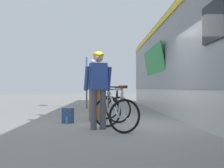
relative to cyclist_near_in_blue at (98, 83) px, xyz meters
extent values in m
plane|color=gray|center=(0.99, 0.74, -1.05)|extent=(80.00, 80.00, 0.00)
cube|color=#238C3D|center=(2.28, 5.41, 0.75)|extent=(0.31, 3.94, 1.68)
cube|color=yellow|center=(2.28, 1.67, 2.37)|extent=(0.04, 20.54, 0.20)
cube|color=black|center=(2.27, -0.92, 1.20)|extent=(0.04, 1.10, 0.80)
cylinder|color=#4C515B|center=(-0.11, -0.03, -0.60)|extent=(0.14, 0.14, 0.90)
cylinder|color=#4C515B|center=(0.11, 0.02, -0.60)|extent=(0.14, 0.14, 0.90)
cube|color=#2D4C9E|center=(0.00, 0.00, 0.15)|extent=(0.43, 0.32, 0.60)
cylinder|color=#2D4C9E|center=(-0.26, -0.03, 0.10)|extent=(0.15, 0.27, 0.56)
cylinder|color=#2D4C9E|center=(0.24, 0.10, 0.10)|extent=(0.15, 0.27, 0.56)
sphere|color=tan|center=(0.00, 0.00, 0.58)|extent=(0.22, 0.22, 0.22)
ellipsoid|color=yellow|center=(0.00, 0.00, 0.64)|extent=(0.31, 0.33, 0.14)
cylinder|color=#935B2D|center=(-0.22, 1.59, -0.60)|extent=(0.14, 0.14, 0.90)
cylinder|color=#935B2D|center=(-0.01, 1.66, -0.60)|extent=(0.14, 0.14, 0.90)
cube|color=olive|center=(-0.12, 1.62, 0.15)|extent=(0.44, 0.35, 0.60)
cylinder|color=olive|center=(-0.37, 1.58, 0.10)|extent=(0.17, 0.27, 0.56)
cylinder|color=olive|center=(0.12, 1.75, 0.10)|extent=(0.17, 0.27, 0.56)
sphere|color=#9E7051|center=(-0.12, 1.62, 0.58)|extent=(0.22, 0.22, 0.22)
ellipsoid|color=white|center=(-0.12, 1.62, 0.64)|extent=(0.33, 0.34, 0.14)
torus|color=black|center=(0.21, 0.35, -0.70)|extent=(0.69, 0.29, 0.71)
torus|color=black|center=(0.55, -0.61, -0.70)|extent=(0.69, 0.29, 0.71)
cylinder|color=silver|center=(0.33, 0.01, -0.45)|extent=(0.26, 0.62, 0.63)
cylinder|color=silver|center=(0.37, -0.10, -0.15)|extent=(0.32, 0.81, 0.04)
cylinder|color=silver|center=(0.47, -0.39, -0.45)|extent=(0.13, 0.27, 0.62)
cylinder|color=silver|center=(0.49, -0.44, -0.73)|extent=(0.15, 0.35, 0.08)
cylinder|color=silver|center=(0.53, -0.55, -0.42)|extent=(0.07, 0.14, 0.56)
cylinder|color=silver|center=(0.22, 0.33, -0.42)|extent=(0.06, 0.09, 0.55)
cylinder|color=black|center=(0.23, 0.30, -0.09)|extent=(0.46, 0.18, 0.02)
cube|color=#4C2D19|center=(0.52, -0.53, -0.10)|extent=(0.17, 0.26, 0.06)
torus|color=black|center=(0.27, 2.14, -0.70)|extent=(0.70, 0.23, 0.71)
torus|color=black|center=(0.53, 1.15, -0.70)|extent=(0.70, 0.23, 0.71)
cylinder|color=black|center=(0.36, 1.80, -0.45)|extent=(0.20, 0.63, 0.63)
cylinder|color=black|center=(0.39, 1.68, -0.15)|extent=(0.25, 0.83, 0.04)
cylinder|color=black|center=(0.47, 1.39, -0.45)|extent=(0.11, 0.28, 0.62)
cylinder|color=black|center=(0.48, 1.33, -0.73)|extent=(0.12, 0.36, 0.08)
cylinder|color=black|center=(0.51, 1.21, -0.42)|extent=(0.06, 0.14, 0.56)
cylinder|color=black|center=(0.28, 2.12, -0.42)|extent=(0.05, 0.09, 0.55)
cylinder|color=black|center=(0.28, 2.09, -0.09)|extent=(0.47, 0.14, 0.02)
cube|color=#4C2D19|center=(0.51, 1.24, -0.10)|extent=(0.16, 0.26, 0.06)
cube|color=navy|center=(-0.83, 1.17, -0.85)|extent=(0.33, 0.27, 0.40)
cylinder|color=silver|center=(0.69, 0.15, -0.94)|extent=(0.07, 0.07, 0.22)
cylinder|color=#338CCC|center=(-0.84, 1.09, -0.96)|extent=(0.08, 0.08, 0.18)
cylinder|color=#595B60|center=(-0.65, 6.69, 0.15)|extent=(0.08, 0.08, 2.40)
cube|color=#193F99|center=(-0.65, 6.69, 1.10)|extent=(0.04, 0.70, 0.44)
camera|label=1|loc=(0.10, -6.35, -0.14)|focal=44.94mm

